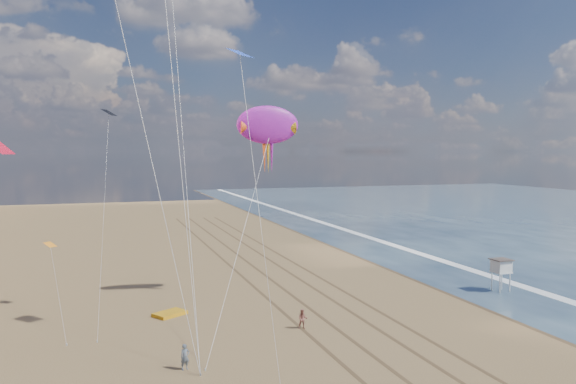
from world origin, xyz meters
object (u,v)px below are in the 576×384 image
at_px(lifeguard_stand, 501,266).
at_px(kite_flyer_b, 303,319).
at_px(grounded_kite, 170,314).
at_px(kite_flyer_a, 185,357).
at_px(show_kite, 268,125).

relative_size(lifeguard_stand, kite_flyer_b, 2.08).
bearing_deg(kite_flyer_b, lifeguard_stand, 29.66).
xyz_separation_m(grounded_kite, kite_flyer_a, (-0.44, -11.43, 0.63)).
xyz_separation_m(lifeguard_stand, kite_flyer_b, (-21.07, -4.53, -1.59)).
distance_m(lifeguard_stand, kite_flyer_a, 31.79).
distance_m(lifeguard_stand, grounded_kite, 29.98).
distance_m(show_kite, kite_flyer_a, 22.39).
bearing_deg(grounded_kite, kite_flyer_b, -68.01).
relative_size(lifeguard_stand, kite_flyer_a, 1.95).
bearing_deg(show_kite, kite_flyer_a, -123.11).
height_order(lifeguard_stand, show_kite, show_kite).
bearing_deg(lifeguard_stand, kite_flyer_a, -162.55).
bearing_deg(kite_flyer_a, kite_flyer_b, 12.04).
bearing_deg(kite_flyer_b, kite_flyer_a, -134.04).
bearing_deg(show_kite, kite_flyer_b, -91.09).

